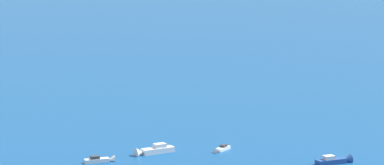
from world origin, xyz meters
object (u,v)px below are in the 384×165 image
object	(u,v)px
motorboat_outer_ring_a	(335,160)
motorboat_ahead	(221,149)
motorboat_mid_cluster	(101,160)
motorboat_offshore	(153,150)

from	to	relation	value
motorboat_outer_ring_a	motorboat_ahead	bearing A→B (deg)	68.92
motorboat_ahead	motorboat_mid_cluster	world-z (taller)	motorboat_mid_cluster
motorboat_offshore	motorboat_mid_cluster	world-z (taller)	motorboat_offshore
motorboat_ahead	motorboat_mid_cluster	distance (m)	26.90
motorboat_offshore	motorboat_ahead	xyz separation A→B (m)	(3.69, -14.53, -0.28)
motorboat_offshore	motorboat_ahead	bearing A→B (deg)	-75.74
motorboat_offshore	motorboat_mid_cluster	distance (m)	12.63
motorboat_offshore	motorboat_outer_ring_a	xyz separation A→B (m)	(-5.45, -38.23, -0.07)
motorboat_ahead	motorboat_mid_cluster	bearing A→B (deg)	116.21
motorboat_mid_cluster	motorboat_outer_ring_a	xyz separation A→B (m)	(2.74, -47.84, 0.13)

